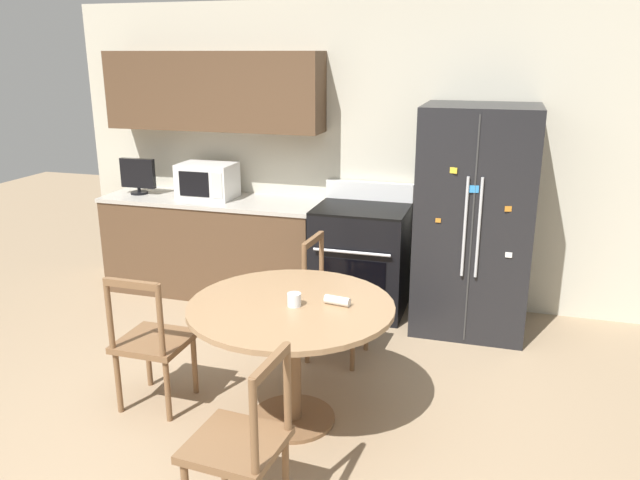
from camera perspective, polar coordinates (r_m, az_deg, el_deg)
name	(u,v)px	position (r m, az deg, el deg)	size (l,w,h in m)	color
ground_plane	(235,457)	(3.71, -7.82, -19.10)	(14.00, 14.00, 0.00)	#9E8466
back_wall	(316,138)	(5.60, -0.35, 9.29)	(5.20, 0.44, 2.60)	beige
kitchen_counter	(214,245)	(5.86, -9.66, -0.50)	(2.01, 0.64, 0.90)	brown
refrigerator	(474,220)	(5.08, 13.94, 1.78)	(0.87, 0.80, 1.79)	black
oven_range	(361,258)	(5.38, 3.76, -1.67)	(0.78, 0.68, 1.08)	black
microwave	(208,181)	(5.74, -10.24, 5.36)	(0.49, 0.36, 0.31)	white
countertop_tv	(138,175)	(6.05, -16.31, 5.71)	(0.34, 0.16, 0.33)	black
dining_table	(291,327)	(3.70, -2.64, -7.99)	(1.21, 1.21, 0.77)	#997551
dining_chair_far	(334,301)	(4.55, 1.26, -5.60)	(0.45, 0.45, 0.90)	brown
dining_chair_near	(241,445)	(3.04, -7.20, -18.08)	(0.45, 0.45, 0.90)	brown
dining_chair_left	(152,342)	(4.07, -15.10, -9.02)	(0.42, 0.42, 0.90)	brown
candle_glass	(294,300)	(3.60, -2.37, -5.55)	(0.08, 0.08, 0.08)	silver
folded_napkin	(337,301)	(3.61, 1.59, -5.56)	(0.16, 0.07, 0.05)	silver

